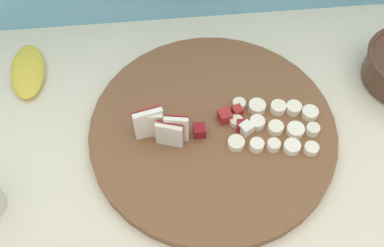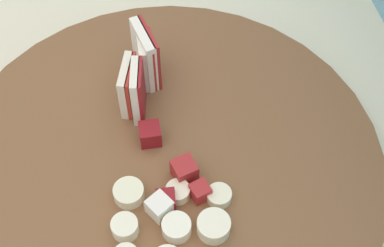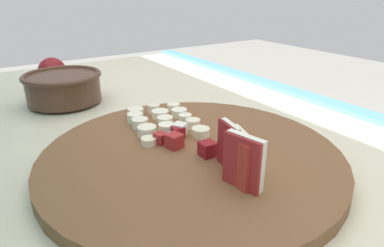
# 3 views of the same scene
# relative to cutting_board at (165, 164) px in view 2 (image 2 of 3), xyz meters

# --- Properties ---
(cutting_board) EXTENTS (0.42, 0.42, 0.02)m
(cutting_board) POSITION_rel_cutting_board_xyz_m (0.00, 0.00, 0.00)
(cutting_board) COLOR brown
(cutting_board) RESTS_ON tiled_countertop
(apple_wedge_fan) EXTENTS (0.09, 0.05, 0.06)m
(apple_wedge_fan) POSITION_rel_cutting_board_xyz_m (-0.09, -0.01, 0.04)
(apple_wedge_fan) COLOR #B22D23
(apple_wedge_fan) RESTS_ON cutting_board
(apple_dice_pile) EXTENTS (0.10, 0.06, 0.02)m
(apple_dice_pile) POSITION_rel_cutting_board_xyz_m (0.02, 0.00, 0.02)
(apple_dice_pile) COLOR maroon
(apple_dice_pile) RESTS_ON cutting_board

